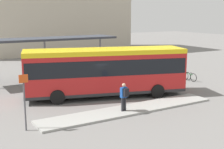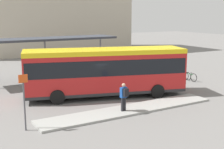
{
  "view_description": "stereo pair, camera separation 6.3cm",
  "coord_description": "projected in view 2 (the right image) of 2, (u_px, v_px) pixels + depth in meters",
  "views": [
    {
      "loc": [
        -10.27,
        -18.33,
        5.64
      ],
      "look_at": [
        0.54,
        0.0,
        1.48
      ],
      "focal_mm": 50.0,
      "sensor_mm": 36.0,
      "label": 1
    },
    {
      "loc": [
        -10.22,
        -18.37,
        5.64
      ],
      "look_at": [
        0.54,
        0.0,
        1.48
      ],
      "focal_mm": 50.0,
      "sensor_mm": 36.0,
      "label": 2
    }
  ],
  "objects": [
    {
      "name": "ground_plane",
      "position": [
        105.0,
        96.0,
        21.7
      ],
      "size": [
        120.0,
        120.0,
        0.0
      ],
      "primitive_type": "plane",
      "color": "slate"
    },
    {
      "name": "potted_planter_near_shelter",
      "position": [
        71.0,
        76.0,
        24.89
      ],
      "size": [
        1.03,
        1.03,
        1.42
      ],
      "color": "slate",
      "rests_on": "ground_plane"
    },
    {
      "name": "potted_planter_far_side",
      "position": [
        99.0,
        74.0,
        26.26
      ],
      "size": [
        0.75,
        0.75,
        1.25
      ],
      "color": "slate",
      "rests_on": "ground_plane"
    },
    {
      "name": "platform_sign",
      "position": [
        24.0,
        100.0,
        15.05
      ],
      "size": [
        0.44,
        0.08,
        2.8
      ],
      "color": "#4C4C51",
      "rests_on": "ground_plane"
    },
    {
      "name": "bicycle_yellow",
      "position": [
        184.0,
        75.0,
        27.23
      ],
      "size": [
        0.48,
        1.67,
        0.72
      ],
      "rotation": [
        0.0,
        0.0,
        1.58
      ],
      "color": "black",
      "rests_on": "ground_plane"
    },
    {
      "name": "station_shelter",
      "position": [
        45.0,
        40.0,
        25.88
      ],
      "size": [
        12.39,
        2.73,
        3.67
      ],
      "color": "#383D47",
      "rests_on": "ground_plane"
    },
    {
      "name": "bicycle_green",
      "position": [
        190.0,
        77.0,
        26.64
      ],
      "size": [
        0.48,
        1.68,
        0.72
      ],
      "rotation": [
        0.0,
        0.0,
        1.59
      ],
      "color": "black",
      "rests_on": "ground_plane"
    },
    {
      "name": "curb_island",
      "position": [
        130.0,
        110.0,
        18.43
      ],
      "size": [
        11.3,
        1.8,
        0.12
      ],
      "color": "#9E9E99",
      "rests_on": "ground_plane"
    },
    {
      "name": "city_bus",
      "position": [
        105.0,
        69.0,
        21.34
      ],
      "size": [
        11.15,
        5.69,
        3.29
      ],
      "rotation": [
        0.0,
        0.0,
        -0.3
      ],
      "color": "red",
      "rests_on": "ground_plane"
    },
    {
      "name": "pedestrian_waiting",
      "position": [
        124.0,
        95.0,
        17.83
      ],
      "size": [
        0.42,
        0.45,
        1.63
      ],
      "rotation": [
        0.0,
        0.0,
        1.68
      ],
      "color": "#232328",
      "rests_on": "curb_island"
    }
  ]
}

